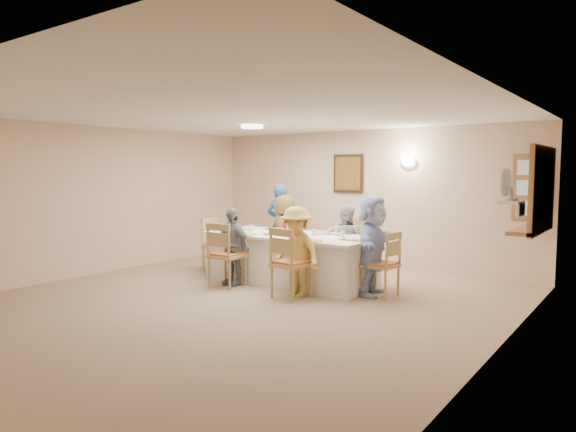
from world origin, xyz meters
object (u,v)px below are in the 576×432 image
Objects in this scene: chair_right_end at (381,264)px; diner_front_right at (297,252)px; desk_fan at (509,189)px; caregiver at (281,224)px; chair_left_end at (218,245)px; condiment_ketchup at (285,226)px; chair_back_right at (349,249)px; diner_front_left at (233,247)px; serving_hatch at (542,190)px; chair_front_left at (227,254)px; diner_back_left at (285,233)px; chair_front_right at (292,262)px; chair_back_left at (289,244)px; diner_back_right at (345,242)px; diner_right_end at (372,245)px; dining_table at (290,258)px.

diner_front_right is (-0.95, -0.68, 0.17)m from chair_right_end.
caregiver is at bearing 160.38° from desk_fan.
condiment_ketchup is (1.45, -0.00, 0.42)m from chair_left_end.
desk_fan is 0.31× the size of chair_back_right.
condiment_ketchup is (0.50, 0.68, 0.29)m from diner_front_left.
serving_hatch is at bearing 12.19° from chair_back_right.
diner_front_right is at bearing -80.95° from chair_back_right.
chair_front_left is 2.02m from caregiver.
diner_back_left reaches higher than chair_right_end.
desk_fan reaches higher than chair_left_end.
chair_front_right is 1.06× the size of chair_left_end.
chair_front_left reaches higher than chair_back_left.
caregiver is at bearing -28.43° from chair_left_end.
caregiver is 1.50m from condiment_ketchup.
chair_front_left is at bearing -84.04° from diner_front_left.
diner_back_right reaches higher than condiment_ketchup.
serving_hatch is 4.51m from caregiver.
diner_right_end is at bearing -94.93° from chair_left_end.
chair_right_end is at bearing -100.71° from diner_right_end.
serving_hatch reaches higher than diner_front_left.
chair_front_left is 1.49m from diner_back_left.
condiment_ketchup reaches higher than chair_back_left.
desk_fan is 2.09m from chair_right_end.
chair_front_right is (0.60, -0.80, 0.11)m from dining_table.
chair_back_right is 3.92× the size of condiment_ketchup.
diner_front_left is at bearing -157.78° from serving_hatch.
chair_back_left is 0.93× the size of chair_front_right.
chair_right_end is at bearing -31.05° from chair_back_right.
diner_front_left is at bearing 1.82° from chair_front_right.
chair_front_left is at bearing -174.07° from desk_fan.
chair_left_end is at bearing 179.89° from condiment_ketchup.
chair_left_end is (-1.55, -0.00, 0.09)m from dining_table.
chair_left_end is at bearing -150.54° from chair_back_right.
chair_left_end is (-4.95, -0.95, -1.03)m from serving_hatch.
chair_front_right is 1.91m from diner_back_left.
diner_back_right is 0.96× the size of diner_front_right.
diner_front_right is at bearing 5.96° from diner_front_left.
chair_left_end is 0.77× the size of diner_back_right.
dining_table is 0.51m from condiment_ketchup.
diner_back_right is 1.81m from diner_front_left.
diner_front_left is at bearing -100.50° from chair_back_left.
chair_front_right reaches higher than chair_back_left.
chair_front_right is 0.70× the size of diner_right_end.
condiment_ketchup is at bearing 79.40° from diner_right_end.
chair_right_end is at bearing 173.45° from diner_back_left.
chair_back_right is at bearing 53.13° from dining_table.
chair_back_left is (-4.00, -0.15, -1.04)m from serving_hatch.
serving_hatch reaches higher than chair_back_left.
chair_right_end is 0.65× the size of diner_right_end.
desk_fan is 0.22× the size of diner_back_left.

